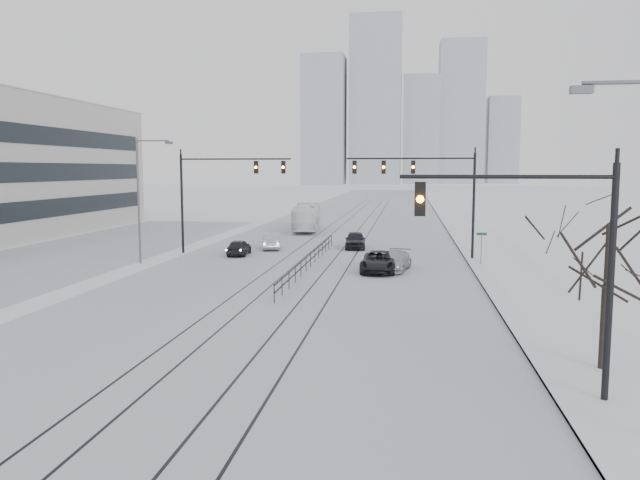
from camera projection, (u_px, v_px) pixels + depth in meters
The scene contains 20 objects.
ground at pixel (104, 475), 13.95m from camera, with size 500.00×500.00×0.00m, color white.
road at pixel (350, 227), 72.97m from camera, with size 22.00×260.00×0.02m, color silver.
sidewalk_east at pixel (468, 228), 71.09m from camera, with size 5.00×260.00×0.16m, color white.
curb at pixel (446, 228), 71.43m from camera, with size 0.10×260.00×0.12m, color gray.
parking_strip at pixel (80, 252), 51.16m from camera, with size 14.00×60.00×0.03m, color silver.
tram_rails at pixel (329, 249), 53.30m from camera, with size 5.30×180.00×0.01m.
skyline at pixel (406, 115), 278.95m from camera, with size 96.00×48.00×72.00m.
traffic_mast_near at pixel (553, 248), 17.83m from camera, with size 6.10×0.37×7.00m.
traffic_mast_ne at pixel (428, 183), 46.59m from camera, with size 9.60×0.37×8.00m.
traffic_mast_nw at pixel (217, 185), 49.91m from camera, with size 9.10×0.37×8.00m.
street_light_west at pixel (142, 192), 44.56m from camera, with size 2.73×0.25×9.00m.
bare_tree at pixel (608, 240), 20.46m from camera, with size 4.40×4.40×6.10m.
median_fence at pixel (311, 260), 43.40m from camera, with size 0.06×24.00×1.00m.
street_sign at pixel (481, 244), 43.61m from camera, with size 0.70×0.06×2.40m.
sedan_sb_inner at pixel (239, 247), 49.30m from camera, with size 1.49×3.71×1.27m, color black.
sedan_sb_outer at pixel (271, 241), 53.10m from camera, with size 1.44×4.13×1.36m, color #B2B5BA.
sedan_nb_front at pixel (379, 262), 41.32m from camera, with size 2.26×4.91×1.36m, color black.
sedan_nb_right at pixel (395, 261), 41.96m from camera, with size 1.79×4.41×1.28m, color #A8AAB0.
sedan_nb_far at pixel (355, 240), 53.56m from camera, with size 1.71×4.24×1.45m, color black.
box_truck at pixel (307, 218), 68.67m from camera, with size 2.50×10.68×2.97m, color white.
Camera 1 is at (6.65, -12.45, 6.83)m, focal length 35.00 mm.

